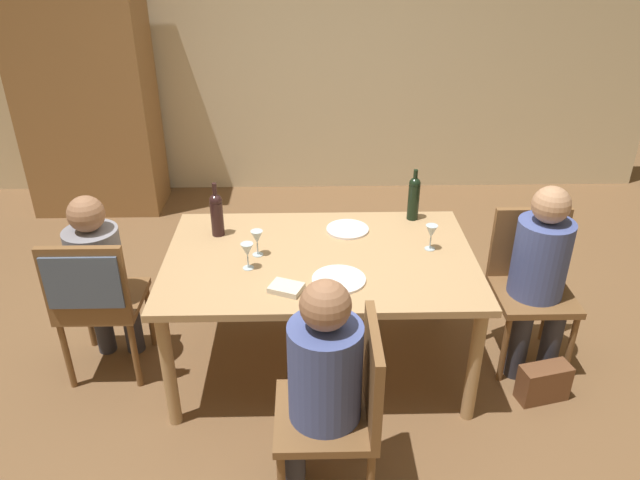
{
  "coord_description": "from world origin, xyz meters",
  "views": [
    {
      "loc": [
        -0.07,
        -2.89,
        2.4
      ],
      "look_at": [
        0.0,
        0.0,
        0.84
      ],
      "focal_mm": 33.84,
      "sensor_mm": 36.0,
      "label": 1
    }
  ],
  "objects_px": {
    "wine_glass_near_left": "(431,232)",
    "dinner_plate_host": "(339,279)",
    "person_man_guest": "(541,268)",
    "wine_bottle_dark_red": "(217,213)",
    "dinner_plate_guest_left": "(348,229)",
    "person_man_bearded": "(99,271)",
    "wine_glass_near_right": "(257,238)",
    "armoire_cabinet": "(85,88)",
    "wine_bottle_tall_green": "(414,197)",
    "chair_left_end": "(93,293)",
    "chair_right_end": "(530,276)",
    "handbag": "(544,383)",
    "dining_table": "(320,268)",
    "wine_glass_centre": "(247,251)",
    "person_woman_host": "(319,380)",
    "chair_near": "(345,403)"
  },
  "relations": [
    {
      "from": "chair_left_end",
      "to": "person_man_bearded",
      "type": "xyz_separation_m",
      "value": [
        0.0,
        0.15,
        0.05
      ]
    },
    {
      "from": "dinner_plate_guest_left",
      "to": "dinner_plate_host",
      "type": "bearing_deg",
      "value": -98.2
    },
    {
      "from": "person_man_guest",
      "to": "wine_glass_near_right",
      "type": "bearing_deg",
      "value": -1.66
    },
    {
      "from": "armoire_cabinet",
      "to": "dining_table",
      "type": "xyz_separation_m",
      "value": [
        1.96,
        -2.3,
        -0.44
      ]
    },
    {
      "from": "wine_glass_near_left",
      "to": "handbag",
      "type": "bearing_deg",
      "value": -34.0
    },
    {
      "from": "person_woman_host",
      "to": "dinner_plate_host",
      "type": "xyz_separation_m",
      "value": [
        0.12,
        0.67,
        0.08
      ]
    },
    {
      "from": "armoire_cabinet",
      "to": "chair_near",
      "type": "xyz_separation_m",
      "value": [
        2.04,
        -3.23,
        -0.56
      ]
    },
    {
      "from": "wine_glass_near_left",
      "to": "dinner_plate_host",
      "type": "relative_size",
      "value": 0.53
    },
    {
      "from": "chair_left_end",
      "to": "chair_right_end",
      "type": "distance_m",
      "value": 2.48
    },
    {
      "from": "armoire_cabinet",
      "to": "wine_bottle_dark_red",
      "type": "height_order",
      "value": "armoire_cabinet"
    },
    {
      "from": "armoire_cabinet",
      "to": "chair_left_end",
      "type": "bearing_deg",
      "value": -73.45
    },
    {
      "from": "armoire_cabinet",
      "to": "dinner_plate_guest_left",
      "type": "height_order",
      "value": "armoire_cabinet"
    },
    {
      "from": "chair_left_end",
      "to": "wine_glass_near_right",
      "type": "bearing_deg",
      "value": 9.15
    },
    {
      "from": "dining_table",
      "to": "wine_bottle_tall_green",
      "type": "height_order",
      "value": "wine_bottle_tall_green"
    },
    {
      "from": "person_man_guest",
      "to": "wine_bottle_dark_red",
      "type": "bearing_deg",
      "value": -9.14
    },
    {
      "from": "chair_near",
      "to": "handbag",
      "type": "relative_size",
      "value": 3.29
    },
    {
      "from": "armoire_cabinet",
      "to": "wine_bottle_dark_red",
      "type": "xyz_separation_m",
      "value": [
        1.36,
        -2.03,
        -0.22
      ]
    },
    {
      "from": "person_woman_host",
      "to": "person_man_bearded",
      "type": "bearing_deg",
      "value": 51.72
    },
    {
      "from": "armoire_cabinet",
      "to": "person_man_bearded",
      "type": "height_order",
      "value": "armoire_cabinet"
    },
    {
      "from": "chair_right_end",
      "to": "wine_bottle_tall_green",
      "type": "distance_m",
      "value": 0.83
    },
    {
      "from": "armoire_cabinet",
      "to": "handbag",
      "type": "relative_size",
      "value": 7.79
    },
    {
      "from": "wine_glass_centre",
      "to": "wine_glass_near_right",
      "type": "xyz_separation_m",
      "value": [
        0.04,
        0.14,
        0.0
      ]
    },
    {
      "from": "person_man_bearded",
      "to": "wine_glass_centre",
      "type": "relative_size",
      "value": 7.44
    },
    {
      "from": "person_man_guest",
      "to": "dinner_plate_guest_left",
      "type": "bearing_deg",
      "value": -17.17
    },
    {
      "from": "armoire_cabinet",
      "to": "dinner_plate_guest_left",
      "type": "distance_m",
      "value": 2.94
    },
    {
      "from": "dining_table",
      "to": "wine_glass_centre",
      "type": "height_order",
      "value": "wine_glass_centre"
    },
    {
      "from": "dining_table",
      "to": "chair_right_end",
      "type": "distance_m",
      "value": 1.25
    },
    {
      "from": "wine_bottle_dark_red",
      "to": "wine_glass_near_left",
      "type": "bearing_deg",
      "value": -9.53
    },
    {
      "from": "dinner_plate_host",
      "to": "dinner_plate_guest_left",
      "type": "xyz_separation_m",
      "value": [
        0.08,
        0.56,
        0.0
      ]
    },
    {
      "from": "armoire_cabinet",
      "to": "wine_bottle_tall_green",
      "type": "bearing_deg",
      "value": -36.03
    },
    {
      "from": "person_man_guest",
      "to": "dinner_plate_guest_left",
      "type": "height_order",
      "value": "person_man_guest"
    },
    {
      "from": "chair_right_end",
      "to": "wine_bottle_dark_red",
      "type": "xyz_separation_m",
      "value": [
        -1.83,
        0.18,
        0.35
      ]
    },
    {
      "from": "person_man_bearded",
      "to": "wine_glass_near_right",
      "type": "relative_size",
      "value": 7.44
    },
    {
      "from": "armoire_cabinet",
      "to": "person_man_guest",
      "type": "distance_m",
      "value": 3.97
    },
    {
      "from": "dining_table",
      "to": "dinner_plate_guest_left",
      "type": "xyz_separation_m",
      "value": [
        0.17,
        0.3,
        0.08
      ]
    },
    {
      "from": "wine_glass_near_right",
      "to": "dinner_plate_host",
      "type": "height_order",
      "value": "wine_glass_near_right"
    },
    {
      "from": "dinner_plate_guest_left",
      "to": "handbag",
      "type": "height_order",
      "value": "dinner_plate_guest_left"
    },
    {
      "from": "person_man_guest",
      "to": "wine_glass_centre",
      "type": "relative_size",
      "value": 7.65
    },
    {
      "from": "person_woman_host",
      "to": "dinner_plate_guest_left",
      "type": "xyz_separation_m",
      "value": [
        0.2,
        1.23,
        0.08
      ]
    },
    {
      "from": "wine_bottle_dark_red",
      "to": "wine_bottle_tall_green",
      "type": "bearing_deg",
      "value": 8.9
    },
    {
      "from": "chair_right_end",
      "to": "wine_glass_near_right",
      "type": "xyz_separation_m",
      "value": [
        -1.58,
        -0.07,
        0.31
      ]
    },
    {
      "from": "wine_bottle_tall_green",
      "to": "handbag",
      "type": "distance_m",
      "value": 1.29
    },
    {
      "from": "dining_table",
      "to": "wine_glass_near_left",
      "type": "relative_size",
      "value": 11.5
    },
    {
      "from": "wine_bottle_dark_red",
      "to": "person_woman_host",
      "type": "bearing_deg",
      "value": -64.68
    },
    {
      "from": "chair_left_end",
      "to": "dinner_plate_guest_left",
      "type": "distance_m",
      "value": 1.48
    },
    {
      "from": "wine_bottle_tall_green",
      "to": "wine_glass_near_right",
      "type": "distance_m",
      "value": 1.02
    },
    {
      "from": "wine_glass_near_left",
      "to": "dinner_plate_guest_left",
      "type": "xyz_separation_m",
      "value": [
        -0.45,
        0.24,
        -0.1
      ]
    },
    {
      "from": "wine_glass_near_left",
      "to": "chair_right_end",
      "type": "bearing_deg",
      "value": 2.1
    },
    {
      "from": "wine_bottle_dark_red",
      "to": "dinner_plate_guest_left",
      "type": "xyz_separation_m",
      "value": [
        0.76,
        0.03,
        -0.13
      ]
    },
    {
      "from": "dining_table",
      "to": "dinner_plate_guest_left",
      "type": "bearing_deg",
      "value": 60.44
    }
  ]
}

